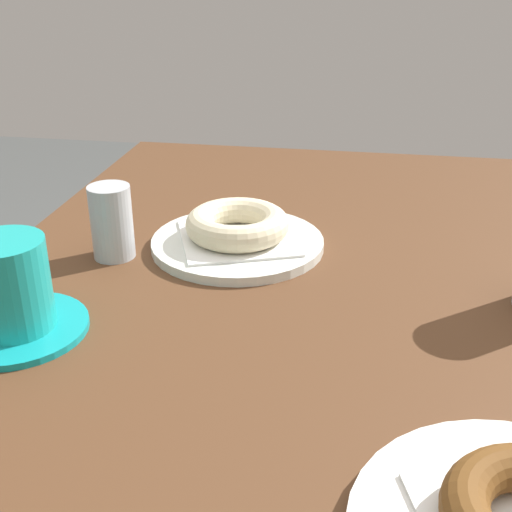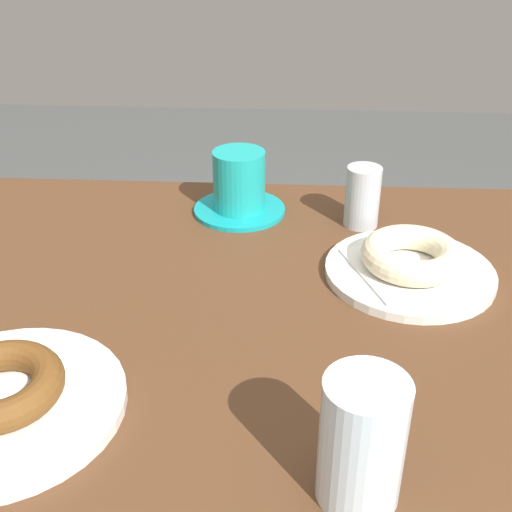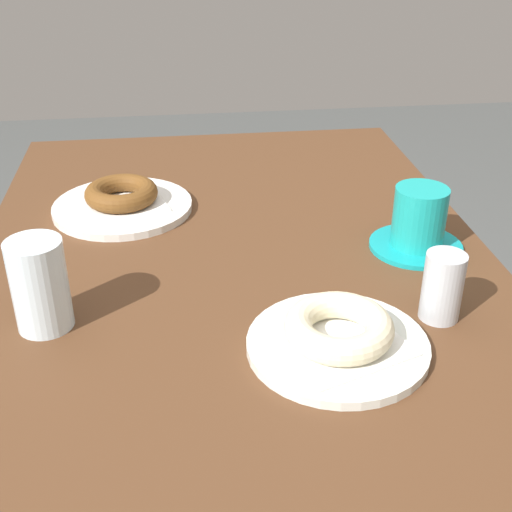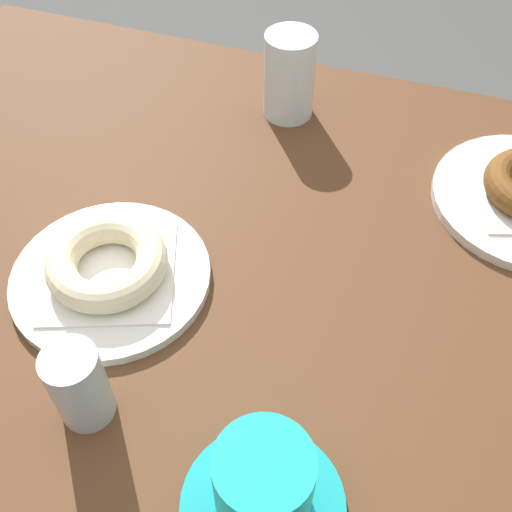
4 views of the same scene
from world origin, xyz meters
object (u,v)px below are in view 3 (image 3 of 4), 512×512
donut_sugar_ring (339,327)px  donut_chocolate_ring (121,193)px  water_glass (40,285)px  sugar_jar (443,287)px  plate_chocolate_ring (123,207)px  plate_sugar_ring (337,345)px  coffee_cup (419,222)px

donut_sugar_ring → donut_chocolate_ring: donut_sugar_ring is taller
donut_chocolate_ring → water_glass: 0.32m
sugar_jar → plate_chocolate_ring: bearing=48.0°
plate_chocolate_ring → water_glass: bearing=166.5°
donut_sugar_ring → sugar_jar: size_ratio=1.43×
donut_chocolate_ring → water_glass: size_ratio=1.03×
plate_sugar_ring → coffee_cup: bearing=-36.9°
plate_sugar_ring → donut_sugar_ring: bearing=0.0°
plate_sugar_ring → donut_sugar_ring: donut_sugar_ring is taller
water_glass → sugar_jar: 0.46m
plate_chocolate_ring → water_glass: 0.32m
donut_sugar_ring → plate_chocolate_ring: (0.39, 0.25, -0.02)m
coffee_cup → sugar_jar: 0.17m
donut_chocolate_ring → sugar_jar: (-0.35, -0.39, 0.01)m
coffee_cup → sugar_jar: (-0.17, 0.03, 0.00)m
water_glass → plate_chocolate_ring: bearing=-13.5°
plate_sugar_ring → donut_chocolate_ring: (0.39, 0.25, 0.02)m
water_glass → sugar_jar: (-0.04, -0.46, -0.01)m
donut_sugar_ring → plate_chocolate_ring: donut_sugar_ring is taller
coffee_cup → sugar_jar: bearing=170.0°
plate_sugar_ring → donut_sugar_ring: (0.00, 0.00, 0.02)m
plate_chocolate_ring → sugar_jar: (-0.35, -0.39, 0.04)m
plate_sugar_ring → donut_sugar_ring: 0.02m
donut_chocolate_ring → water_glass: water_glass is taller
plate_sugar_ring → plate_chocolate_ring: bearing=32.5°
plate_sugar_ring → sugar_jar: bearing=-70.4°
donut_sugar_ring → sugar_jar: (0.05, -0.13, 0.01)m
donut_sugar_ring → coffee_cup: size_ratio=0.93×
donut_chocolate_ring → coffee_cup: size_ratio=0.87×
donut_chocolate_ring → coffee_cup: bearing=-113.2°
water_glass → coffee_cup: size_ratio=0.84×
plate_chocolate_ring → donut_chocolate_ring: (0.00, 0.00, 0.02)m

